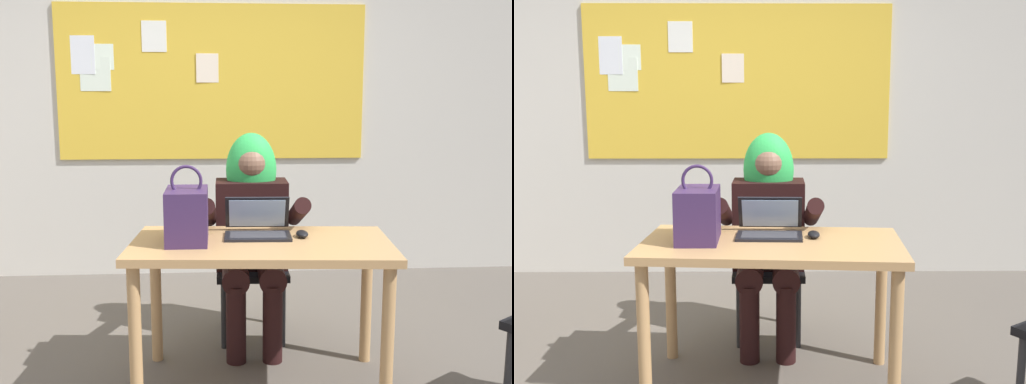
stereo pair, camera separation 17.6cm
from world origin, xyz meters
TOP-DOWN VIEW (x-y plane):
  - wall_back_bulletin at (-0.00, 2.07)m, footprint 5.75×2.13m
  - desk_main at (0.25, 0.13)m, footprint 1.32×0.75m
  - chair_at_desk at (0.24, 0.82)m, footprint 0.42×0.42m
  - person_costumed at (0.23, 0.69)m, footprint 0.60×0.61m
  - laptop at (0.24, 0.26)m, footprint 0.34×0.30m
  - computer_mouse at (0.46, 0.20)m, footprint 0.06×0.11m
  - handbag at (-0.11, 0.15)m, footprint 0.20×0.30m

SIDE VIEW (x-z plane):
  - chair_at_desk at x=0.24m, z-range 0.05..0.94m
  - desk_main at x=0.25m, z-range 0.27..1.02m
  - person_costumed at x=0.23m, z-range 0.11..1.34m
  - computer_mouse at x=0.46m, z-range 0.75..0.78m
  - laptop at x=0.24m, z-range 0.70..0.89m
  - handbag at x=-0.11m, z-range 0.69..1.07m
  - wall_back_bulletin at x=0.00m, z-range 0.02..2.65m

